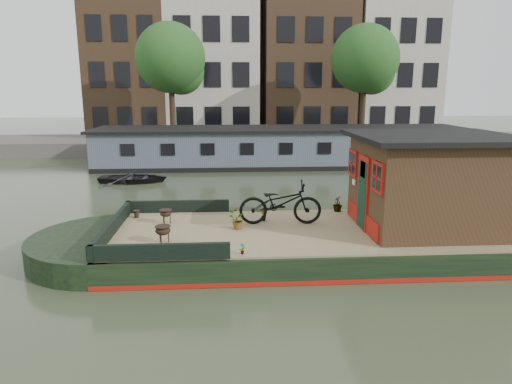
{
  "coord_description": "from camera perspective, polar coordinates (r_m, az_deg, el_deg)",
  "views": [
    {
      "loc": [
        -3.05,
        -11.14,
        4.19
      ],
      "look_at": [
        -2.29,
        0.5,
        1.54
      ],
      "focal_mm": 32.0,
      "sensor_mm": 36.0,
      "label": 1
    }
  ],
  "objects": [
    {
      "name": "potted_plant_c",
      "position": [
        11.75,
        -2.37,
        -3.53
      ],
      "size": [
        0.52,
        0.48,
        0.49
      ],
      "primitive_type": "imported",
      "rotation": [
        0.0,
        0.0,
        3.42
      ],
      "color": "#9A4B2C",
      "rests_on": "houseboat_deck"
    },
    {
      "name": "potted_plant_e",
      "position": [
        10.04,
        -1.74,
        -7.08
      ],
      "size": [
        0.16,
        0.16,
        0.26
      ],
      "primitive_type": "imported",
      "rotation": [
        0.0,
        0.0,
        0.66
      ],
      "color": "#A15B2F",
      "rests_on": "houseboat_deck"
    },
    {
      "name": "bow_bulwark",
      "position": [
        11.81,
        -13.44,
        -4.13
      ],
      "size": [
        3.0,
        4.0,
        0.35
      ],
      "color": "black",
      "rests_on": "houseboat_deck"
    },
    {
      "name": "cabin",
      "position": [
        12.52,
        21.07,
        1.28
      ],
      "size": [
        4.0,
        3.5,
        2.42
      ],
      "color": "black",
      "rests_on": "houseboat_deck"
    },
    {
      "name": "quay",
      "position": [
        32.01,
        1.77,
        6.06
      ],
      "size": [
        60.0,
        6.0,
        0.9
      ],
      "primitive_type": "cube",
      "color": "#47443F",
      "rests_on": "ground"
    },
    {
      "name": "far_houseboat",
      "position": [
        25.53,
        3.17,
        5.51
      ],
      "size": [
        20.4,
        4.4,
        2.11
      ],
      "color": "#4A5663",
      "rests_on": "ground"
    },
    {
      "name": "tree_left",
      "position": [
        30.44,
        -10.36,
        15.78
      ],
      "size": [
        4.4,
        4.4,
        7.4
      ],
      "color": "#332316",
      "rests_on": "quay"
    },
    {
      "name": "brazier_front",
      "position": [
        10.93,
        -11.54,
        -5.23
      ],
      "size": [
        0.46,
        0.46,
        0.42
      ],
      "primitive_type": null,
      "rotation": [
        0.0,
        0.0,
        -0.19
      ],
      "color": "black",
      "rests_on": "houseboat_deck"
    },
    {
      "name": "bollard_stbd",
      "position": [
        10.16,
        -12.22,
        -7.21
      ],
      "size": [
        0.21,
        0.21,
        0.23
      ],
      "primitive_type": "cylinder",
      "color": "black",
      "rests_on": "houseboat_deck"
    },
    {
      "name": "potted_plant_b",
      "position": [
        12.52,
        0.93,
        -2.9
      ],
      "size": [
        0.2,
        0.22,
        0.31
      ],
      "primitive_type": "imported",
      "rotation": [
        0.0,
        0.0,
        2.02
      ],
      "color": "brown",
      "rests_on": "houseboat_deck"
    },
    {
      "name": "houseboat_hull",
      "position": [
        11.93,
        4.79,
        -6.43
      ],
      "size": [
        14.01,
        4.02,
        0.6
      ],
      "color": "black",
      "rests_on": "ground"
    },
    {
      "name": "tree_right",
      "position": [
        31.63,
        13.68,
        15.52
      ],
      "size": [
        4.4,
        4.4,
        7.4
      ],
      "color": "#332316",
      "rests_on": "quay"
    },
    {
      "name": "ground",
      "position": [
        12.29,
        10.97,
        -7.4
      ],
      "size": [
        120.0,
        120.0,
        0.0
      ],
      "primitive_type": "plane",
      "color": "#353E27",
      "rests_on": "ground"
    },
    {
      "name": "bollard_port",
      "position": [
        13.24,
        -14.71,
        -2.68
      ],
      "size": [
        0.19,
        0.19,
        0.21
      ],
      "primitive_type": "cylinder",
      "color": "black",
      "rests_on": "houseboat_deck"
    },
    {
      "name": "houseboat_deck",
      "position": [
        12.09,
        11.1,
        -4.62
      ],
      "size": [
        11.8,
        3.8,
        0.05
      ],
      "primitive_type": "cube",
      "color": "#97845D",
      "rests_on": "houseboat_hull"
    },
    {
      "name": "brazier_rear",
      "position": [
        12.46,
        -11.2,
        -3.04
      ],
      "size": [
        0.4,
        0.4,
        0.39
      ],
      "primitive_type": null,
      "rotation": [
        0.0,
        0.0,
        0.13
      ],
      "color": "black",
      "rests_on": "houseboat_deck"
    },
    {
      "name": "townhouse_row",
      "position": [
        38.95,
        1.06,
        18.23
      ],
      "size": [
        27.25,
        8.0,
        16.5
      ],
      "color": "brown",
      "rests_on": "ground"
    },
    {
      "name": "bicycle",
      "position": [
        12.14,
        3.06,
        -1.37
      ],
      "size": [
        2.22,
        0.85,
        1.15
      ],
      "primitive_type": "imported",
      "rotation": [
        0.0,
        0.0,
        1.53
      ],
      "color": "black",
      "rests_on": "houseboat_deck"
    },
    {
      "name": "potted_plant_d",
      "position": [
        13.65,
        10.16,
        -1.45
      ],
      "size": [
        0.29,
        0.29,
        0.46
      ],
      "primitive_type": "imported",
      "rotation": [
        0.0,
        0.0,
        4.6
      ],
      "color": "maroon",
      "rests_on": "houseboat_deck"
    },
    {
      "name": "dinghy",
      "position": [
        21.65,
        -15.11,
        2.04
      ],
      "size": [
        3.2,
        2.36,
        0.64
      ],
      "primitive_type": "imported",
      "rotation": [
        0.0,
        0.0,
        1.52
      ],
      "color": "black",
      "rests_on": "ground"
    }
  ]
}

